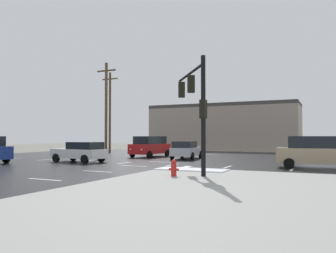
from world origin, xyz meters
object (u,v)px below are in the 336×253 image
object	(u,v)px
traffic_signal_mast	(195,98)
fire_hydrant	(174,168)
suv_tan	(317,151)
utility_pole_far	(106,107)
sedan_white	(80,151)
suv_red	(150,146)
sedan_silver	(186,150)
utility_pole_distant	(110,111)

from	to	relation	value
traffic_signal_mast	fire_hydrant	size ratio (longest dim) A/B	7.28
fire_hydrant	suv_tan	xyz separation A→B (m)	(6.00, 8.72, 0.55)
suv_tan	utility_pole_far	world-z (taller)	utility_pole_far
sedan_white	suv_red	xyz separation A→B (m)	(1.65, 8.44, 0.24)
traffic_signal_mast	suv_red	bearing A→B (deg)	0.60
suv_tan	sedan_silver	world-z (taller)	suv_tan
fire_hydrant	suv_tan	world-z (taller)	suv_tan
fire_hydrant	sedan_silver	world-z (taller)	sedan_silver
sedan_silver	fire_hydrant	bearing A→B (deg)	-166.74
suv_tan	suv_red	bearing A→B (deg)	-25.62
traffic_signal_mast	sedan_silver	size ratio (longest dim) A/B	1.24
suv_tan	sedan_white	bearing A→B (deg)	4.11
fire_hydrant	suv_red	xyz separation A→B (m)	(-9.23, 14.70, 0.55)
traffic_signal_mast	fire_hydrant	distance (m)	3.92
sedan_silver	suv_red	bearing A→B (deg)	66.37
fire_hydrant	utility_pole_distant	distance (m)	26.57
suv_tan	suv_red	world-z (taller)	same
fire_hydrant	utility_pole_far	distance (m)	19.61
sedan_silver	suv_red	size ratio (longest dim) A/B	0.94
utility_pole_distant	traffic_signal_mast	bearing A→B (deg)	-44.75
sedan_silver	suv_red	world-z (taller)	suv_red
suv_red	utility_pole_far	xyz separation A→B (m)	(-4.38, -1.31, 3.89)
suv_tan	utility_pole_far	distance (m)	20.53
sedan_silver	utility_pole_far	xyz separation A→B (m)	(-8.79, 0.05, 4.13)
utility_pole_far	utility_pole_distant	distance (m)	7.21
utility_pole_far	suv_red	bearing A→B (deg)	16.62
utility_pole_far	suv_tan	bearing A→B (deg)	-13.41
utility_pole_distant	fire_hydrant	bearing A→B (deg)	-48.16
suv_tan	sedan_silver	size ratio (longest dim) A/B	1.06
suv_red	utility_pole_distant	xyz separation A→B (m)	(-8.22, 4.79, 4.08)
utility_pole_distant	sedan_silver	bearing A→B (deg)	-25.92
suv_red	utility_pole_distant	distance (m)	10.35
traffic_signal_mast	suv_red	distance (m)	16.42
suv_tan	sedan_silver	distance (m)	11.76
suv_tan	utility_pole_far	bearing A→B (deg)	-17.59
sedan_silver	sedan_white	bearing A→B (deg)	132.86
suv_tan	fire_hydrant	bearing A→B (deg)	51.31
sedan_white	suv_red	world-z (taller)	suv_red
traffic_signal_mast	utility_pole_distant	xyz separation A→B (m)	(-17.89, 17.74, 1.16)
utility_pole_far	utility_pole_distant	world-z (taller)	utility_pole_distant
traffic_signal_mast	sedan_silver	distance (m)	13.12
fire_hydrant	utility_pole_distant	world-z (taller)	utility_pole_distant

